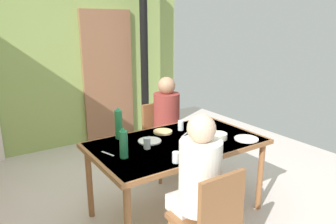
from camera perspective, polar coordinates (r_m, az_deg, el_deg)
name	(u,v)px	position (r m, az deg, el deg)	size (l,w,h in m)	color
wall_back	(55,59)	(4.87, -19.46, 8.93)	(4.04, 0.10, 2.62)	#94AC5B
door_wooden	(108,77)	(5.07, -10.61, 6.24)	(0.80, 0.05, 2.00)	#956145
stove_pipe_column	(144,56)	(5.01, -4.26, 9.93)	(0.12, 0.12, 2.62)	black
dining_table	(177,148)	(3.00, 1.60, -6.45)	(1.58, 0.94, 0.74)	brown
chair_near_diner	(210,218)	(2.35, 7.53, -18.33)	(0.40, 0.40, 0.87)	brown
chair_far_diner	(161,134)	(3.88, -1.24, -4.03)	(0.40, 0.40, 0.87)	brown
person_near_diner	(199,174)	(2.29, 5.52, -10.92)	(0.30, 0.37, 0.77)	silver
person_far_diner	(167,115)	(3.69, -0.13, -0.47)	(0.30, 0.37, 0.77)	#963A32
water_bottle_green_near	(124,143)	(2.62, -7.93, -5.59)	(0.07, 0.07, 0.26)	#297F52
water_bottle_green_far	(118,124)	(3.04, -8.86, -2.10)	(0.07, 0.07, 0.31)	#2A864D
serving_bowl_center	(218,136)	(3.07, 8.94, -4.25)	(0.17, 0.17, 0.06)	#EDE7CB
dinner_plate_near_left	(190,149)	(2.79, 4.01, -6.68)	(0.20, 0.20, 0.01)	white
dinner_plate_near_right	(246,139)	(3.11, 13.82, -4.68)	(0.23, 0.23, 0.01)	white
dinner_plate_far_center	(150,141)	(2.98, -3.29, -5.19)	(0.22, 0.22, 0.01)	white
drinking_glass_by_near_diner	(176,157)	(2.53, 1.42, -8.09)	(0.06, 0.06, 0.09)	silver
drinking_glass_by_far_diner	(181,125)	(3.27, 2.30, -2.40)	(0.06, 0.06, 0.10)	silver
drinking_glass_spare_center	(147,143)	(2.80, -3.82, -5.57)	(0.06, 0.06, 0.10)	silver
bread_plate_sliced	(163,132)	(3.20, -0.94, -3.55)	(0.19, 0.19, 0.02)	#DBB77A
cutlery_knife_near	(185,134)	(3.16, 3.04, -4.03)	(0.15, 0.02, 0.00)	silver
cutlery_fork_near	(200,121)	(3.58, 5.80, -1.69)	(0.15, 0.02, 0.00)	silver
cutlery_knife_far	(108,154)	(2.75, -10.71, -7.32)	(0.15, 0.02, 0.00)	silver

